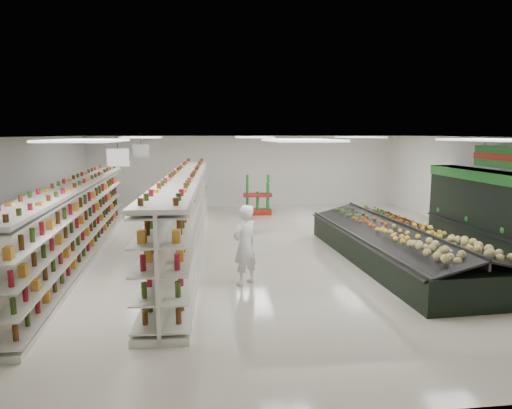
{
  "coord_description": "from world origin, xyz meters",
  "views": [
    {
      "loc": [
        -1.89,
        -12.73,
        3.28
      ],
      "look_at": [
        -0.3,
        0.76,
        1.18
      ],
      "focal_mm": 32.0,
      "sensor_mm": 36.0,
      "label": 1
    }
  ],
  "objects": [
    {
      "name": "floor",
      "position": [
        0.0,
        0.0,
        0.0
      ],
      "size": [
        16.0,
        16.0,
        0.0
      ],
      "primitive_type": "plane",
      "color": "beige",
      "rests_on": "ground"
    },
    {
      "name": "ceiling",
      "position": [
        0.0,
        0.0,
        3.2
      ],
      "size": [
        14.0,
        16.0,
        0.02
      ],
      "primitive_type": "cube",
      "color": "white",
      "rests_on": "wall_back"
    },
    {
      "name": "wall_back",
      "position": [
        0.0,
        8.0,
        1.6
      ],
      "size": [
        14.0,
        0.02,
        3.2
      ],
      "primitive_type": "cube",
      "color": "white",
      "rests_on": "floor"
    },
    {
      "name": "wall_front",
      "position": [
        0.0,
        -8.0,
        1.6
      ],
      "size": [
        14.0,
        0.02,
        3.2
      ],
      "primitive_type": "cube",
      "color": "white",
      "rests_on": "floor"
    },
    {
      "name": "wall_left",
      "position": [
        -7.0,
        0.0,
        1.6
      ],
      "size": [
        0.02,
        16.0,
        3.2
      ],
      "primitive_type": "cube",
      "color": "white",
      "rests_on": "floor"
    },
    {
      "name": "wall_right",
      "position": [
        7.0,
        0.0,
        1.6
      ],
      "size": [
        0.02,
        16.0,
        3.2
      ],
      "primitive_type": "cube",
      "color": "white",
      "rests_on": "floor"
    },
    {
      "name": "aisle_sign_near",
      "position": [
        -3.8,
        -2.0,
        2.75
      ],
      "size": [
        0.52,
        0.06,
        0.75
      ],
      "color": "white",
      "rests_on": "ceiling"
    },
    {
      "name": "aisle_sign_far",
      "position": [
        -3.8,
        2.0,
        2.75
      ],
      "size": [
        0.52,
        0.06,
        0.75
      ],
      "color": "white",
      "rests_on": "ceiling"
    },
    {
      "name": "hortifruti_banner",
      "position": [
        6.25,
        -1.5,
        2.65
      ],
      "size": [
        0.12,
        3.2,
        0.95
      ],
      "color": "#1E7224",
      "rests_on": "ceiling"
    },
    {
      "name": "gondola_left",
      "position": [
        -5.22,
        -0.45,
        0.92
      ],
      "size": [
        1.36,
        11.63,
        2.01
      ],
      "rotation": [
        0.0,
        0.0,
        0.04
      ],
      "color": "silver",
      "rests_on": "floor"
    },
    {
      "name": "gondola_center",
      "position": [
        -2.38,
        0.29,
        0.99
      ],
      "size": [
        1.39,
        12.53,
        2.17
      ],
      "rotation": [
        0.0,
        0.0,
        -0.04
      ],
      "color": "silver",
      "rests_on": "floor"
    },
    {
      "name": "produce_island",
      "position": [
        3.1,
        -1.82,
        0.48
      ],
      "size": [
        2.88,
        7.16,
        1.05
      ],
      "rotation": [
        0.0,
        0.0,
        0.05
      ],
      "color": "black",
      "rests_on": "floor"
    },
    {
      "name": "soda_endcap",
      "position": [
        0.35,
        5.74,
        0.73
      ],
      "size": [
        1.24,
        0.9,
        1.5
      ],
      "rotation": [
        0.0,
        0.0,
        -0.08
      ],
      "color": "#A31D12",
      "rests_on": "floor"
    },
    {
      "name": "shopper_main",
      "position": [
        -1.0,
        -3.09,
        0.89
      ],
      "size": [
        0.77,
        0.74,
        1.77
      ],
      "primitive_type": "imported",
      "rotation": [
        0.0,
        0.0,
        3.83
      ],
      "color": "white",
      "rests_on": "floor"
    },
    {
      "name": "shopper_background",
      "position": [
        -3.39,
        5.0,
        0.78
      ],
      "size": [
        0.67,
        0.86,
        1.56
      ],
      "primitive_type": "imported",
      "rotation": [
        0.0,
        0.0,
        1.27
      ],
      "color": "#98895D",
      "rests_on": "floor"
    }
  ]
}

